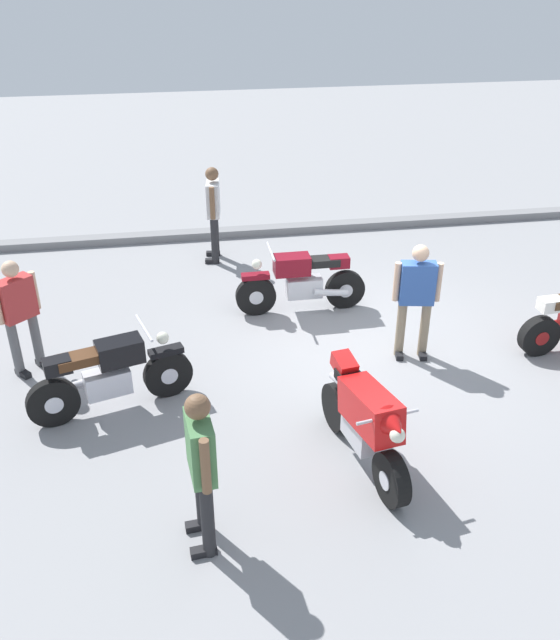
{
  "coord_description": "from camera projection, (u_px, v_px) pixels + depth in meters",
  "views": [
    {
      "loc": [
        -2.68,
        -8.26,
        5.23
      ],
      "look_at": [
        -1.39,
        -0.35,
        0.75
      ],
      "focal_mm": 38.19,
      "sensor_mm": 36.0,
      "label": 1
    }
  ],
  "objects": [
    {
      "name": "person_in_green_shirt",
      "position": [
        201.0,
        461.0,
        6.29
      ],
      "size": [
        0.34,
        0.68,
        1.76
      ],
      "rotation": [
        0.0,
        0.0,
        3.24
      ],
      "color": "#262628",
      "rests_on": "ground"
    },
    {
      "name": "person_in_blue_shirt",
      "position": [
        416.0,
        294.0,
        9.36
      ],
      "size": [
        0.66,
        0.38,
        1.7
      ],
      "rotation": [
        0.0,
        0.0,
        4.53
      ],
      "color": "gray",
      "rests_on": "ground"
    },
    {
      "name": "motorcycle_red_sportbike",
      "position": [
        366.0,
        420.0,
        7.52
      ],
      "size": [
        0.71,
        1.95,
        1.14
      ],
      "rotation": [
        0.0,
        0.0,
        4.89
      ],
      "color": "black",
      "rests_on": "ground"
    },
    {
      "name": "motorcycle_black_cruiser",
      "position": [
        110.0,
        375.0,
        8.44
      ],
      "size": [
        2.04,
        0.83,
        1.09
      ],
      "rotation": [
        0.0,
        0.0,
        0.29
      ],
      "color": "black",
      "rests_on": "ground"
    },
    {
      "name": "ground_plane",
      "position": [
        369.0,
        346.0,
        10.04
      ],
      "size": [
        40.0,
        40.0,
        0.0
      ],
      "primitive_type": "plane",
      "color": "gray"
    },
    {
      "name": "person_in_white_shirt",
      "position": [
        213.0,
        208.0,
        12.28
      ],
      "size": [
        0.36,
        0.68,
        1.76
      ],
      "rotation": [
        0.0,
        0.0,
        3.02
      ],
      "color": "#262628",
      "rests_on": "ground"
    },
    {
      "name": "person_in_red_shirt",
      "position": [
        19.0,
        310.0,
        9.04
      ],
      "size": [
        0.55,
        0.53,
        1.65
      ],
      "rotation": [
        0.0,
        0.0,
        5.44
      ],
      "color": "#59595B",
      "rests_on": "ground"
    },
    {
      "name": "curb_edge",
      "position": [
        308.0,
        228.0,
        13.97
      ],
      "size": [
        14.0,
        0.3,
        0.15
      ],
      "primitive_type": "cube",
      "color": "gray",
      "rests_on": "ground"
    },
    {
      "name": "motorcycle_maroon_cruiser",
      "position": [
        302.0,
        281.0,
        10.75
      ],
      "size": [
        2.09,
        0.7,
        1.09
      ],
      "rotation": [
        0.0,
        0.0,
        3.15
      ],
      "color": "black",
      "rests_on": "ground"
    }
  ]
}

